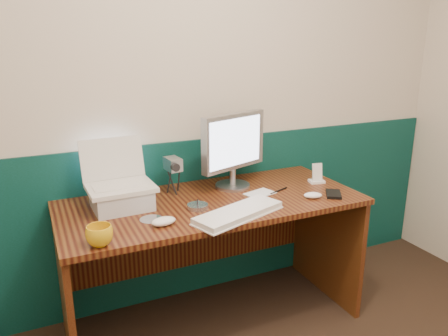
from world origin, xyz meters
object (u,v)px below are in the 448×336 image
keyboard (239,213)px  mug (100,236)px  camcorder (173,176)px  desk (213,263)px  monitor (233,150)px  laptop (119,164)px

keyboard → mug: 0.67m
keyboard → mug: bearing=163.9°
keyboard → camcorder: camcorder is taller
desk → keyboard: 0.46m
mug → monitor: bearing=28.0°
mug → laptop: bearing=65.6°
laptop → mug: 0.46m
camcorder → desk: bearing=-59.4°
desk → mug: size_ratio=14.28×
desk → monitor: 0.64m
monitor → camcorder: monitor is taller
desk → keyboard: (0.03, -0.25, 0.39)m
desk → keyboard: size_ratio=3.38×
desk → laptop: laptop is taller
laptop → keyboard: size_ratio=0.69×
desk → laptop: bearing=169.1°
laptop → monitor: 0.65m
monitor → camcorder: bearing=152.7°
monitor → mug: (-0.82, -0.44, -0.18)m
mug → camcorder: 0.69m
camcorder → laptop: bearing=-167.9°
laptop → mug: size_ratio=2.91×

